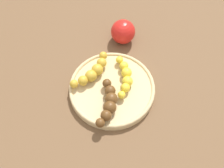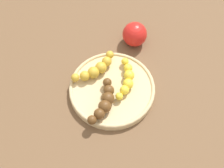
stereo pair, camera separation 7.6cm
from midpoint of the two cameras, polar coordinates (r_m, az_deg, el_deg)
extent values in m
plane|color=brown|center=(0.81, 2.67, -1.57)|extent=(2.40, 2.40, 0.00)
cylinder|color=#D1B784|center=(0.81, 2.70, -1.27)|extent=(0.23, 0.23, 0.02)
torus|color=#D1B784|center=(0.80, 2.73, -0.95)|extent=(0.23, 0.23, 0.01)
sphere|color=gold|center=(0.80, -4.35, 1.00)|extent=(0.02, 0.02, 0.02)
sphere|color=gold|center=(0.80, -2.54, 1.32)|extent=(0.03, 0.03, 0.03)
sphere|color=gold|center=(0.80, -0.87, 1.98)|extent=(0.03, 0.03, 0.03)
sphere|color=gold|center=(0.81, 0.55, 2.94)|extent=(0.03, 0.03, 0.03)
sphere|color=gold|center=(0.82, 1.64, 4.11)|extent=(0.03, 0.03, 0.03)
sphere|color=gold|center=(0.84, 2.34, 5.43)|extent=(0.02, 0.02, 0.02)
sphere|color=#593819|center=(0.74, -0.89, -7.15)|extent=(0.02, 0.02, 0.02)
sphere|color=#593819|center=(0.74, 0.50, -6.00)|extent=(0.03, 0.03, 0.03)
sphere|color=#593819|center=(0.75, 1.51, -4.59)|extent=(0.03, 0.03, 0.03)
sphere|color=#593819|center=(0.76, 2.08, -3.04)|extent=(0.03, 0.03, 0.03)
sphere|color=#593819|center=(0.77, 2.18, -1.45)|extent=(0.03, 0.03, 0.03)
sphere|color=#593819|center=(0.78, 1.85, 0.07)|extent=(0.02, 0.02, 0.02)
sphere|color=yellow|center=(0.77, 4.23, -2.61)|extent=(0.02, 0.02, 0.02)
sphere|color=yellow|center=(0.78, 5.22, -1.38)|extent=(0.02, 0.02, 0.02)
sphere|color=yellow|center=(0.79, 5.81, -0.01)|extent=(0.03, 0.03, 0.03)
sphere|color=yellow|center=(0.80, 5.99, 1.42)|extent=(0.03, 0.03, 0.03)
sphere|color=yellow|center=(0.82, 5.75, 2.82)|extent=(0.02, 0.02, 0.02)
sphere|color=yellow|center=(0.83, 5.14, 4.11)|extent=(0.02, 0.02, 0.02)
sphere|color=red|center=(0.88, 6.86, 9.25)|extent=(0.07, 0.07, 0.07)
camera|label=1|loc=(0.04, -87.19, 4.80)|focal=47.77mm
camera|label=2|loc=(0.04, 92.81, -4.80)|focal=47.77mm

